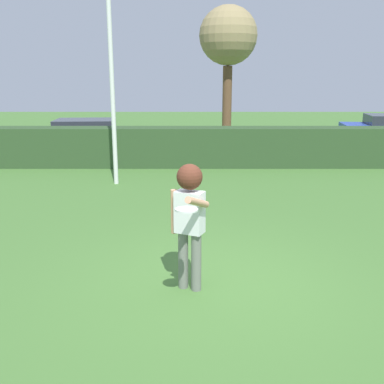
% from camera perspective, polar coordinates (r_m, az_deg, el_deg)
% --- Properties ---
extents(ground_plane, '(60.00, 60.00, 0.00)m').
position_cam_1_polar(ground_plane, '(6.69, 3.05, -11.52)').
color(ground_plane, '#447132').
extents(person, '(0.53, 0.83, 1.79)m').
position_cam_1_polar(person, '(6.12, -0.08, -2.36)').
color(person, slate).
rests_on(person, ground).
extents(frisbee, '(0.27, 0.27, 0.03)m').
position_cam_1_polar(frisbee, '(5.27, -0.43, -2.23)').
color(frisbee, white).
extents(lamppost, '(0.24, 0.24, 6.14)m').
position_cam_1_polar(lamppost, '(12.34, -9.90, 16.54)').
color(lamppost, silver).
rests_on(lamppost, ground).
extents(hedge_row, '(29.26, 0.90, 1.27)m').
position_cam_1_polar(hedge_row, '(14.75, 1.52, 5.68)').
color(hedge_row, '#2D4826').
rests_on(hedge_row, ground).
extents(parked_car_red, '(4.30, 2.03, 1.25)m').
position_cam_1_polar(parked_car_red, '(17.91, -12.97, 7.10)').
color(parked_car_red, '#B21E1E').
rests_on(parked_car_red, ground).
extents(willow_tree, '(2.43, 2.43, 5.68)m').
position_cam_1_polar(willow_tree, '(19.94, 4.87, 18.76)').
color(willow_tree, brown).
rests_on(willow_tree, ground).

